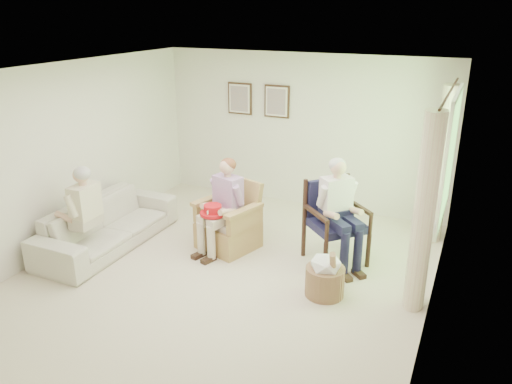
% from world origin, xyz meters
% --- Properties ---
extents(floor, '(5.50, 5.50, 0.00)m').
position_xyz_m(floor, '(0.00, 0.00, 0.00)').
color(floor, beige).
rests_on(floor, ground).
extents(back_wall, '(5.00, 0.04, 2.60)m').
position_xyz_m(back_wall, '(0.00, 2.75, 1.30)').
color(back_wall, silver).
rests_on(back_wall, ground).
extents(front_wall, '(5.00, 0.04, 2.60)m').
position_xyz_m(front_wall, '(0.00, -2.75, 1.30)').
color(front_wall, silver).
rests_on(front_wall, ground).
extents(left_wall, '(0.04, 5.50, 2.60)m').
position_xyz_m(left_wall, '(-2.50, 0.00, 1.30)').
color(left_wall, silver).
rests_on(left_wall, ground).
extents(right_wall, '(0.04, 5.50, 2.60)m').
position_xyz_m(right_wall, '(2.50, 0.00, 1.30)').
color(right_wall, silver).
rests_on(right_wall, ground).
extents(ceiling, '(5.00, 5.50, 0.02)m').
position_xyz_m(ceiling, '(0.00, 0.00, 2.60)').
color(ceiling, white).
rests_on(ceiling, back_wall).
extents(window, '(0.13, 2.50, 1.63)m').
position_xyz_m(window, '(2.46, 1.20, 1.58)').
color(window, '#2D6B23').
rests_on(window, right_wall).
extents(curtain_left, '(0.34, 0.34, 2.30)m').
position_xyz_m(curtain_left, '(2.33, 0.22, 1.15)').
color(curtain_left, beige).
rests_on(curtain_left, ground).
extents(curtain_right, '(0.34, 0.34, 2.30)m').
position_xyz_m(curtain_right, '(2.33, 2.18, 1.15)').
color(curtain_right, beige).
rests_on(curtain_right, ground).
extents(framed_print_left, '(0.45, 0.05, 0.55)m').
position_xyz_m(framed_print_left, '(-1.15, 2.71, 1.78)').
color(framed_print_left, '#382114').
rests_on(framed_print_left, back_wall).
extents(framed_print_right, '(0.45, 0.05, 0.55)m').
position_xyz_m(framed_print_right, '(-0.45, 2.71, 1.78)').
color(framed_print_right, '#382114').
rests_on(framed_print_right, back_wall).
extents(wicker_armchair, '(0.76, 0.75, 0.97)m').
position_xyz_m(wicker_armchair, '(-0.33, 0.69, 0.31)').
color(wicker_armchair, tan).
rests_on(wicker_armchair, ground).
extents(wood_armchair, '(0.71, 0.67, 1.10)m').
position_xyz_m(wood_armchair, '(1.19, 0.98, 0.60)').
color(wood_armchair, black).
rests_on(wood_armchair, ground).
extents(sofa, '(2.27, 0.89, 0.66)m').
position_xyz_m(sofa, '(-1.95, -0.02, 0.33)').
color(sofa, beige).
rests_on(sofa, ground).
extents(person_wicker, '(0.40, 0.62, 1.32)m').
position_xyz_m(person_wicker, '(-0.33, 0.56, 0.76)').
color(person_wicker, beige).
rests_on(person_wicker, ground).
extents(person_dark, '(0.40, 0.63, 1.43)m').
position_xyz_m(person_dark, '(1.19, 0.80, 0.86)').
color(person_dark, '#181835').
rests_on(person_dark, ground).
extents(person_sofa, '(0.42, 0.62, 1.31)m').
position_xyz_m(person_sofa, '(-1.95, -0.49, 0.75)').
color(person_sofa, '#BCB097').
rests_on(person_sofa, ground).
extents(red_hat, '(0.35, 0.35, 0.14)m').
position_xyz_m(red_hat, '(-0.41, 0.36, 0.67)').
color(red_hat, red).
rests_on(red_hat, person_wicker).
extents(hatbox, '(0.56, 0.56, 0.69)m').
position_xyz_m(hatbox, '(1.32, -0.00, 0.27)').
color(hatbox, tan).
rests_on(hatbox, ground).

